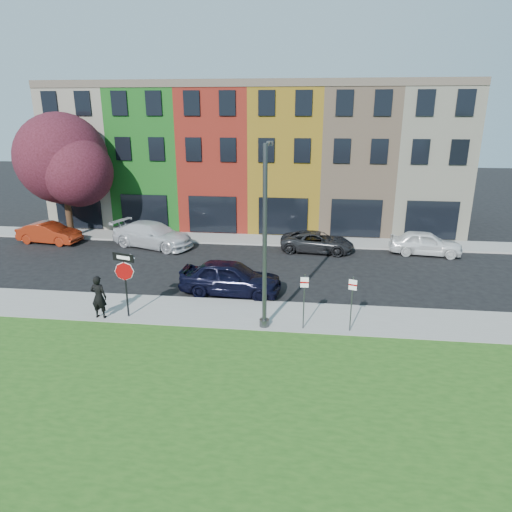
# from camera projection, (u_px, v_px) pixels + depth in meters

# --- Properties ---
(ground) EXTENTS (120.00, 120.00, 0.00)m
(ground) POSITION_uv_depth(u_px,v_px,m) (255.00, 352.00, 16.98)
(ground) COLOR black
(ground) RESTS_ON ground
(sidewalk_near) EXTENTS (40.00, 3.00, 0.12)m
(sidewalk_near) POSITION_uv_depth(u_px,v_px,m) (310.00, 318.00, 19.57)
(sidewalk_near) COLOR gray
(sidewalk_near) RESTS_ON ground
(sidewalk_far) EXTENTS (40.00, 2.40, 0.12)m
(sidewalk_far) POSITION_uv_depth(u_px,v_px,m) (238.00, 239.00, 31.47)
(sidewalk_far) COLOR gray
(sidewalk_far) RESTS_ON ground
(rowhouse_block) EXTENTS (30.00, 10.12, 10.00)m
(rowhouse_block) POSITION_uv_depth(u_px,v_px,m) (256.00, 158.00, 35.75)
(rowhouse_block) COLOR beige
(rowhouse_block) RESTS_ON ground
(stop_sign) EXTENTS (1.02, 0.34, 2.83)m
(stop_sign) POSITION_uv_depth(u_px,v_px,m) (124.00, 272.00, 18.99)
(stop_sign) COLOR black
(stop_sign) RESTS_ON sidewalk_near
(man) EXTENTS (0.73, 0.52, 1.88)m
(man) POSITION_uv_depth(u_px,v_px,m) (99.00, 297.00, 19.22)
(man) COLOR black
(man) RESTS_ON sidewalk_near
(sedan_near) EXTENTS (2.64, 5.18, 1.68)m
(sedan_near) POSITION_uv_depth(u_px,v_px,m) (231.00, 277.00, 22.08)
(sedan_near) COLOR black
(sedan_near) RESTS_ON ground
(parked_car_red) EXTENTS (2.49, 4.59, 1.40)m
(parked_car_red) POSITION_uv_depth(u_px,v_px,m) (49.00, 233.00, 30.59)
(parked_car_red) COLOR maroon
(parked_car_red) RESTS_ON ground
(parked_car_silver) EXTENTS (5.51, 6.87, 1.61)m
(parked_car_silver) POSITION_uv_depth(u_px,v_px,m) (153.00, 235.00, 29.73)
(parked_car_silver) COLOR silver
(parked_car_silver) RESTS_ON ground
(parked_car_dark) EXTENTS (2.92, 4.94, 1.27)m
(parked_car_dark) POSITION_uv_depth(u_px,v_px,m) (317.00, 242.00, 28.75)
(parked_car_dark) COLOR black
(parked_car_dark) RESTS_ON ground
(parked_car_white) EXTENTS (2.67, 4.68, 1.47)m
(parked_car_white) POSITION_uv_depth(u_px,v_px,m) (425.00, 243.00, 28.16)
(parked_car_white) COLOR white
(parked_car_white) RESTS_ON ground
(street_lamp) EXTENTS (0.40, 2.58, 7.31)m
(street_lamp) POSITION_uv_depth(u_px,v_px,m) (265.00, 238.00, 17.80)
(street_lamp) COLOR #414446
(street_lamp) RESTS_ON sidewalk_near
(parking_sign_a) EXTENTS (0.32, 0.08, 2.33)m
(parking_sign_a) POSITION_uv_depth(u_px,v_px,m) (304.00, 295.00, 18.09)
(parking_sign_a) COLOR #414446
(parking_sign_a) RESTS_ON sidewalk_near
(parking_sign_b) EXTENTS (0.31, 0.14, 2.31)m
(parking_sign_b) POSITION_uv_depth(u_px,v_px,m) (352.00, 298.00, 17.88)
(parking_sign_b) COLOR #414446
(parking_sign_b) RESTS_ON sidewalk_near
(tree_purple) EXTENTS (7.21, 6.31, 8.36)m
(tree_purple) POSITION_uv_depth(u_px,v_px,m) (64.00, 161.00, 30.47)
(tree_purple) COLOR black
(tree_purple) RESTS_ON sidewalk_far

